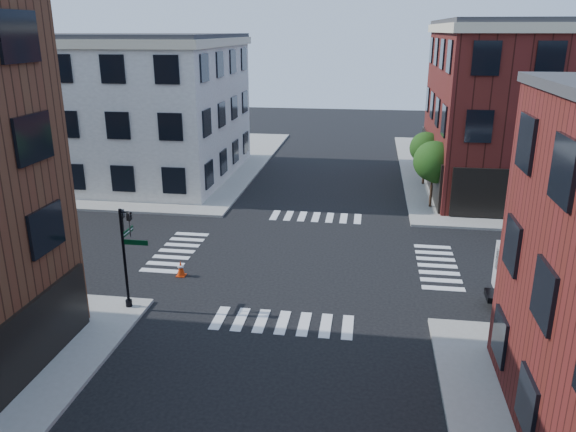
# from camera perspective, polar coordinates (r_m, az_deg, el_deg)

# --- Properties ---
(ground) EXTENTS (120.00, 120.00, 0.00)m
(ground) POSITION_cam_1_polar(r_m,az_deg,el_deg) (30.01, 1.52, -4.32)
(ground) COLOR black
(ground) RESTS_ON ground
(sidewalk_nw) EXTENTS (30.00, 30.00, 0.15)m
(sidewalk_nw) POSITION_cam_1_polar(r_m,az_deg,el_deg) (55.42, -17.85, 5.52)
(sidewalk_nw) COLOR gray
(sidewalk_nw) RESTS_ON ground
(building_nw) EXTENTS (22.00, 16.00, 11.00)m
(building_nw) POSITION_cam_1_polar(r_m,az_deg,el_deg) (49.23, -18.87, 10.33)
(building_nw) COLOR #BCB6AC
(building_nw) RESTS_ON ground
(tree_near) EXTENTS (2.69, 2.69, 4.49)m
(tree_near) POSITION_cam_1_polar(r_m,az_deg,el_deg) (38.64, 14.65, 5.20)
(tree_near) COLOR black
(tree_near) RESTS_ON ground
(tree_far) EXTENTS (2.43, 2.43, 4.07)m
(tree_far) POSITION_cam_1_polar(r_m,az_deg,el_deg) (44.54, 13.87, 6.58)
(tree_far) COLOR black
(tree_far) RESTS_ON ground
(signal_pole) EXTENTS (1.29, 1.24, 4.60)m
(signal_pole) POSITION_cam_1_polar(r_m,az_deg,el_deg) (24.67, -16.09, -3.07)
(signal_pole) COLOR black
(signal_pole) RESTS_ON ground
(traffic_cone) EXTENTS (0.44, 0.44, 0.80)m
(traffic_cone) POSITION_cam_1_polar(r_m,az_deg,el_deg) (28.28, -10.84, -5.27)
(traffic_cone) COLOR red
(traffic_cone) RESTS_ON ground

